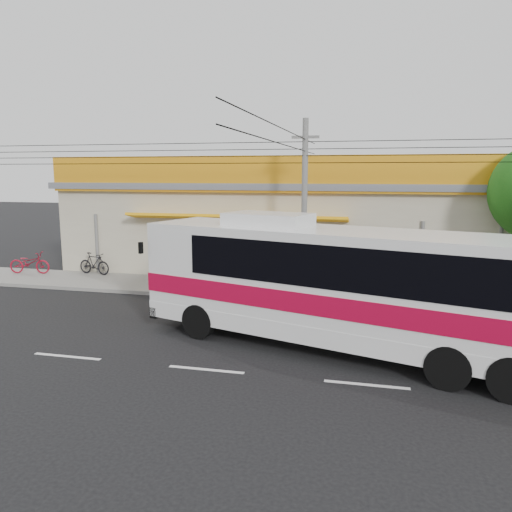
{
  "coord_description": "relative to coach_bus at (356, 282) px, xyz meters",
  "views": [
    {
      "loc": [
        4.02,
        -13.95,
        4.97
      ],
      "look_at": [
        0.24,
        2.0,
        2.22
      ],
      "focal_mm": 35.0,
      "sensor_mm": 36.0,
      "label": 1
    }
  ],
  "objects": [
    {
      "name": "motorbike_dark",
      "position": [
        -12.54,
        7.5,
        -1.36
      ],
      "size": [
        1.8,
        0.79,
        1.05
      ],
      "primitive_type": "imported",
      "rotation": [
        0.0,
        0.0,
        1.39
      ],
      "color": "black",
      "rests_on": "sidewalk"
    },
    {
      "name": "sidewalk",
      "position": [
        -3.62,
        6.41,
        -1.95
      ],
      "size": [
        30.0,
        3.2,
        0.15
      ],
      "primitive_type": "cube",
      "color": "slate",
      "rests_on": "ground"
    },
    {
      "name": "coach_bus",
      "position": [
        0.0,
        0.0,
        0.0
      ],
      "size": [
        12.53,
        6.11,
        3.79
      ],
      "rotation": [
        0.0,
        0.0,
        -0.3
      ],
      "color": "silver",
      "rests_on": "ground"
    },
    {
      "name": "ground",
      "position": [
        -3.62,
        0.41,
        -2.03
      ],
      "size": [
        120.0,
        120.0,
        0.0
      ],
      "primitive_type": "plane",
      "color": "black",
      "rests_on": "ground"
    },
    {
      "name": "motorbike_red",
      "position": [
        -15.69,
        6.96,
        -1.36
      ],
      "size": [
        2.07,
        0.98,
        1.04
      ],
      "primitive_type": "imported",
      "rotation": [
        0.0,
        0.0,
        1.72
      ],
      "color": "maroon",
      "rests_on": "sidewalk"
    },
    {
      "name": "utility_pole",
      "position": [
        -2.23,
        5.69,
        3.74
      ],
      "size": [
        34.0,
        14.0,
        7.0
      ],
      "color": "#5C5C5A",
      "rests_on": "ground"
    },
    {
      "name": "storefront_building",
      "position": [
        -3.62,
        11.95,
        0.27
      ],
      "size": [
        22.6,
        9.2,
        5.7
      ],
      "color": "#ACA38A",
      "rests_on": "ground"
    },
    {
      "name": "lane_markings",
      "position": [
        -3.62,
        -2.09,
        -2.03
      ],
      "size": [
        50.0,
        0.12,
        0.01
      ],
      "primitive_type": null,
      "color": "silver",
      "rests_on": "ground"
    }
  ]
}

